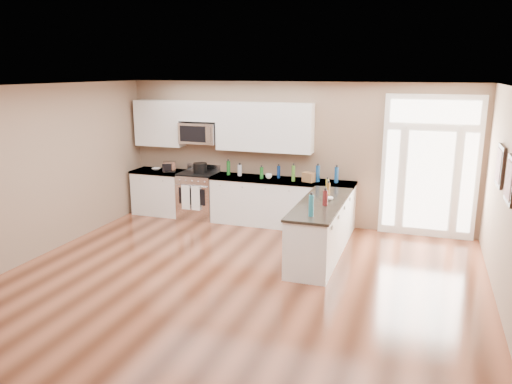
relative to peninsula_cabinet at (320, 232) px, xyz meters
The scene contains 20 objects.
ground 2.46m from the peninsula_cabinet, 112.44° to the right, with size 8.00×8.00×0.00m, color #4C2515.
room_shell 2.74m from the peninsula_cabinet, 112.44° to the right, with size 8.00×8.00×8.00m.
back_cabinet_left 4.06m from the peninsula_cabinet, 159.09° to the left, with size 1.10×0.66×0.94m.
back_cabinet_right 1.81m from the peninsula_cabinet, 126.68° to the left, with size 2.85×0.66×0.94m.
peninsula_cabinet is the anchor object (origin of this frame).
upper_cabinet_left 4.39m from the peninsula_cabinet, 157.26° to the left, with size 1.04×0.33×0.95m, color white.
upper_cabinet_right 2.65m from the peninsula_cabinet, 133.15° to the left, with size 1.94×0.33×0.95m, color white.
upper_cabinet_short 3.73m from the peninsula_cabinet, 150.98° to the left, with size 0.82×0.33×0.40m, color white.
microwave 3.53m from the peninsula_cabinet, 151.57° to the left, with size 0.78×0.41×0.42m.
entry_door 2.52m from the peninsula_cabinet, 46.51° to the left, with size 1.70×0.10×2.60m.
wall_art_near 2.84m from the peninsula_cabinet, ahead, with size 0.05×0.58×0.58m.
wall_art_far 3.02m from the peninsula_cabinet, 22.25° to the right, with size 0.05×0.58×0.58m.
kitchen_range 3.23m from the peninsula_cabinet, 153.31° to the left, with size 0.77×0.68×1.08m.
stockpot 3.26m from the peninsula_cabinet, 152.59° to the left, with size 0.28×0.28×0.22m, color black.
toaster_oven 3.82m from the peninsula_cabinet, 158.30° to the left, with size 0.25×0.20×0.22m, color silver.
cardboard_box 1.62m from the peninsula_cabinet, 110.91° to the left, with size 0.22×0.16×0.18m, color brown.
bowl_left 4.17m from the peninsula_cabinet, 159.23° to the left, with size 0.18×0.18×0.04m, color white.
bowl_peninsula 0.56m from the peninsula_cabinet, 62.78° to the left, with size 0.16×0.16×0.05m, color white.
cup_counter 2.03m from the peninsula_cabinet, 133.31° to the left, with size 0.12×0.12×0.10m, color white.
counter_bottles 1.34m from the peninsula_cabinet, 127.99° to the left, with size 2.40×2.45×0.32m.
Camera 1 is at (2.45, -5.46, 3.02)m, focal length 35.00 mm.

